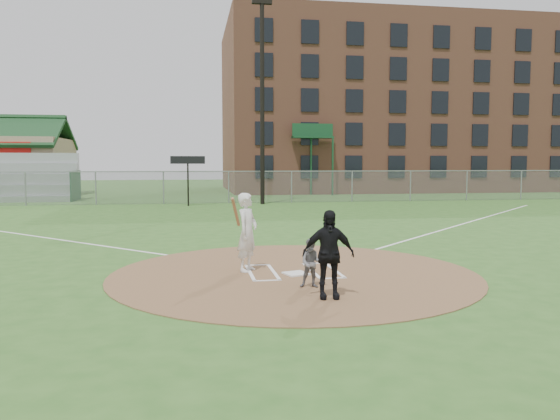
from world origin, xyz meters
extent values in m
plane|color=#305F20|center=(0.00, 0.00, 0.00)|extent=(140.00, 140.00, 0.00)
cylinder|color=brown|center=(0.00, 0.00, 0.01)|extent=(8.40, 8.40, 0.02)
cube|color=white|center=(0.01, -0.19, 0.04)|extent=(0.63, 0.63, 0.03)
cube|color=white|center=(9.00, 9.00, 0.01)|extent=(17.04, 17.04, 0.01)
cube|color=white|center=(-9.00, 9.00, 0.01)|extent=(17.04, 17.04, 0.01)
imported|color=slate|center=(0.08, -1.51, 0.52)|extent=(0.55, 0.46, 1.00)
imported|color=black|center=(0.20, -2.41, 0.85)|extent=(1.01, 0.50, 1.66)
cube|color=white|center=(-1.00, 0.15, 0.03)|extent=(0.08, 1.80, 0.01)
cube|color=white|center=(-0.45, 0.15, 0.03)|extent=(0.08, 1.80, 0.01)
cube|color=white|center=(-0.72, 1.05, 0.03)|extent=(0.62, 0.08, 0.01)
cube|color=white|center=(-0.72, -0.75, 0.03)|extent=(0.62, 0.08, 0.01)
cube|color=white|center=(1.00, 0.15, 0.03)|extent=(0.08, 1.80, 0.01)
cube|color=white|center=(0.45, 0.15, 0.03)|extent=(0.08, 1.80, 0.01)
cube|color=white|center=(0.72, 1.05, 0.03)|extent=(0.62, 0.08, 0.01)
cube|color=white|center=(0.72, -0.75, 0.03)|extent=(0.62, 0.08, 0.01)
imported|color=white|center=(-1.04, 0.37, 0.94)|extent=(0.72, 0.80, 1.83)
cylinder|color=#9A603D|center=(-1.34, -0.03, 1.45)|extent=(0.26, 0.59, 0.70)
cube|color=slate|center=(0.00, 22.00, 1.00)|extent=(56.00, 0.03, 2.00)
cube|color=gray|center=(0.00, 22.00, 2.00)|extent=(56.00, 0.06, 0.06)
cube|color=gray|center=(0.00, 22.00, 1.00)|extent=(56.08, 0.08, 2.00)
cube|color=#194728|center=(-10.00, 26.20, 1.00)|extent=(0.08, 3.20, 2.00)
cube|color=red|center=(-15.00, 28.95, 3.20)|extent=(3.00, 0.12, 1.60)
cube|color=#985741|center=(16.00, 38.00, 7.50)|extent=(30.00, 16.00, 15.00)
cube|color=black|center=(15.90, 29.94, 7.40)|extent=(26.60, 0.10, 12.20)
cube|color=#194728|center=(7.00, 29.34, 4.50)|extent=(3.20, 1.00, 0.15)
cube|color=#194728|center=(7.00, 29.84, 2.25)|extent=(0.12, 0.12, 4.50)
cube|color=#194728|center=(8.50, 28.89, 2.25)|extent=(0.12, 0.12, 4.50)
cube|color=#194728|center=(7.00, 29.34, 5.05)|extent=(3.20, 0.08, 1.00)
cylinder|color=black|center=(2.00, 21.00, 6.00)|extent=(0.26, 0.26, 12.00)
cube|color=black|center=(2.00, 21.00, 12.10)|extent=(1.20, 0.30, 0.25)
cylinder|color=black|center=(-2.50, 20.20, 1.30)|extent=(0.10, 0.10, 2.60)
cube|color=black|center=(-2.50, 20.20, 2.70)|extent=(2.00, 0.10, 0.45)
camera|label=1|loc=(-2.31, -12.18, 2.56)|focal=35.00mm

